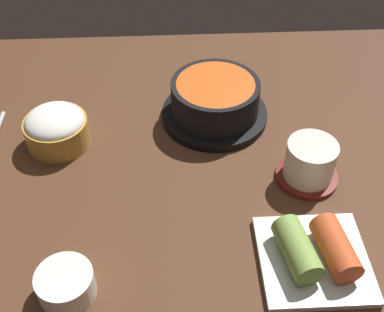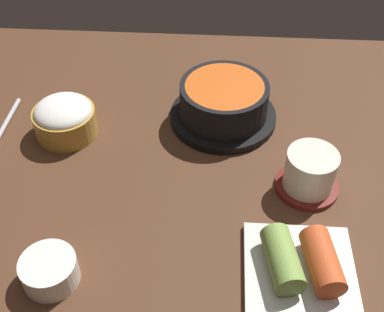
% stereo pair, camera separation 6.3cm
% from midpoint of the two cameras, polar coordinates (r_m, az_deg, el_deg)
% --- Properties ---
extents(dining_table, '(1.00, 0.76, 0.02)m').
position_cam_midpoint_polar(dining_table, '(0.80, -3.77, -1.21)').
color(dining_table, '#4C2D1C').
rests_on(dining_table, ground).
extents(stone_pot, '(0.18, 0.18, 0.07)m').
position_cam_midpoint_polar(stone_pot, '(0.85, 0.49, 6.17)').
color(stone_pot, black).
rests_on(stone_pot, dining_table).
extents(rice_bowl, '(0.10, 0.10, 0.06)m').
position_cam_midpoint_polar(rice_bowl, '(0.84, -17.28, 2.98)').
color(rice_bowl, '#B78C38').
rests_on(rice_bowl, dining_table).
extents(tea_cup_with_saucer, '(0.09, 0.09, 0.07)m').
position_cam_midpoint_polar(tea_cup_with_saucer, '(0.75, 10.91, -0.84)').
color(tea_cup_with_saucer, maroon).
rests_on(tea_cup_with_saucer, dining_table).
extents(kimchi_plate, '(0.14, 0.14, 0.05)m').
position_cam_midpoint_polar(kimchi_plate, '(0.66, 11.14, -10.94)').
color(kimchi_plate, silver).
rests_on(kimchi_plate, dining_table).
extents(side_bowl_near, '(0.07, 0.07, 0.04)m').
position_cam_midpoint_polar(side_bowl_near, '(0.65, -16.94, -13.85)').
color(side_bowl_near, white).
rests_on(side_bowl_near, dining_table).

